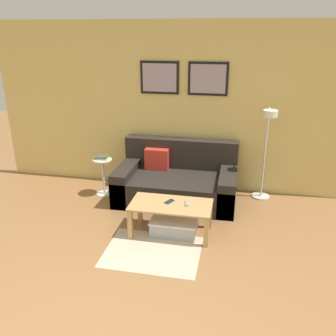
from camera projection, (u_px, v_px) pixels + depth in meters
wall_back at (169, 108)px, 5.48m from camera, size 5.60×0.09×2.55m
area_rug at (153, 251)px, 4.11m from camera, size 1.10×0.83×0.01m
couch at (177, 182)px, 5.34m from camera, size 1.75×0.99×0.84m
coffee_table at (171, 209)px, 4.38m from camera, size 1.00×0.51×0.41m
storage_bin at (175, 225)px, 4.49m from camera, size 0.58×0.44×0.20m
floor_lamp at (267, 142)px, 5.03m from camera, size 0.27×0.46×1.39m
side_table at (103, 174)px, 5.44m from camera, size 0.29×0.29×0.58m
book_stack at (102, 158)px, 5.36m from camera, size 0.25×0.17×0.05m
remote_control at (187, 203)px, 4.35m from camera, size 0.06×0.15×0.02m
cell_phone at (169, 202)px, 4.41m from camera, size 0.12×0.15×0.01m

